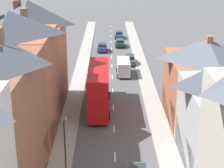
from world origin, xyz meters
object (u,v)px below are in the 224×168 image
at_px(car_parked_left_a, 120,43).
at_px(delivery_van, 124,67).
at_px(car_parked_left_b, 119,35).
at_px(car_near_silver, 130,59).
at_px(double_decker_bus_lead, 99,88).
at_px(car_mid_black, 102,47).
at_px(street_lamp, 65,145).

relative_size(car_parked_left_a, delivery_van, 0.80).
bearing_deg(car_parked_left_b, car_parked_left_a, -90.00).
distance_m(car_near_silver, car_parked_left_b, 20.52).
relative_size(car_near_silver, car_parked_left_a, 1.05).
bearing_deg(double_decker_bus_lead, car_mid_black, 89.98).
bearing_deg(car_mid_black, delivery_van, -76.25).
distance_m(double_decker_bus_lead, car_parked_left_a, 32.54).
xyz_separation_m(double_decker_bus_lead, car_mid_black, (0.01, 28.32, -1.98)).
distance_m(car_mid_black, car_parked_left_b, 12.36).
relative_size(car_parked_left_a, car_mid_black, 1.07).
xyz_separation_m(car_near_silver, car_parked_left_b, (-1.30, 20.48, -0.01)).
bearing_deg(street_lamp, car_parked_left_a, 82.72).
relative_size(car_parked_left_a, street_lamp, 0.76).
bearing_deg(delivery_van, car_parked_left_a, 90.00).
distance_m(car_parked_left_b, delivery_van, 26.54).
height_order(delivery_van, street_lamp, street_lamp).
height_order(double_decker_bus_lead, delivery_van, double_decker_bus_lead).
bearing_deg(double_decker_bus_lead, delivery_van, 75.14).
xyz_separation_m(car_mid_black, delivery_van, (3.60, -14.71, 0.50)).
bearing_deg(delivery_van, street_lamp, -101.91).
bearing_deg(car_near_silver, car_mid_black, 119.52).
relative_size(car_near_silver, street_lamp, 0.80).
distance_m(car_parked_left_b, street_lamp, 55.62).
bearing_deg(double_decker_bus_lead, car_near_silver, 75.98).
bearing_deg(car_mid_black, car_near_silver, -60.48).
distance_m(double_decker_bus_lead, car_near_silver, 20.37).
bearing_deg(car_mid_black, street_lamp, -93.23).
bearing_deg(delivery_van, car_parked_left_b, 90.00).
distance_m(car_near_silver, car_parked_left_a, 12.68).
height_order(car_parked_left_a, street_lamp, street_lamp).
relative_size(double_decker_bus_lead, delivery_van, 2.08).
distance_m(car_mid_black, delivery_van, 15.16).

